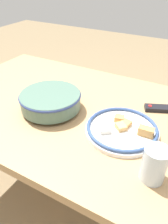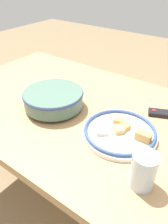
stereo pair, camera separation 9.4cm
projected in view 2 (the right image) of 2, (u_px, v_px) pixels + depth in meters
name	position (u px, v px, depth m)	size (l,w,h in m)	color
ground_plane	(79.00, 194.00, 1.47)	(8.00, 8.00, 0.00)	#7F6B4C
dining_table	(77.00, 118.00, 1.11)	(1.45, 0.88, 0.71)	tan
noodle_bowl	(53.00, 98.00, 1.03)	(0.28, 0.28, 0.09)	#4C6B5B
food_plate	(120.00, 132.00, 0.88)	(0.30, 0.30, 0.05)	white
tv_remote	(165.00, 114.00, 0.99)	(0.16, 0.10, 0.02)	black
drinking_glass	(143.00, 171.00, 0.65)	(0.08, 0.08, 0.12)	silver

